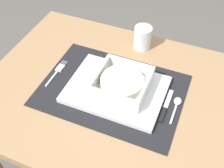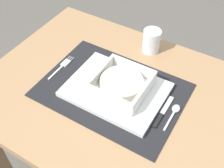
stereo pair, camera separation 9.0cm
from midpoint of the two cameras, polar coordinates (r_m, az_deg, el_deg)
dining_table at (r=1.01m, az=2.51°, el=-6.14°), size 0.85×0.66×0.74m
placemat at (r=0.92m, az=2.79°, el=-1.37°), size 0.46×0.33×0.00m
serving_plate at (r=0.90m, az=3.53°, el=-1.44°), size 0.31×0.23×0.02m
porridge_bowl at (r=0.88m, az=4.84°, el=-0.21°), size 0.16×0.16×0.05m
fork at (r=1.00m, az=-7.40°, el=3.53°), size 0.02×0.13×0.00m
spoon at (r=0.88m, az=15.40°, el=-5.41°), size 0.02×0.11×0.01m
butter_knife at (r=0.87m, az=13.00°, el=-5.98°), size 0.01×0.13×0.01m
drinking_glass at (r=1.05m, az=10.39°, el=8.29°), size 0.06×0.06×0.09m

